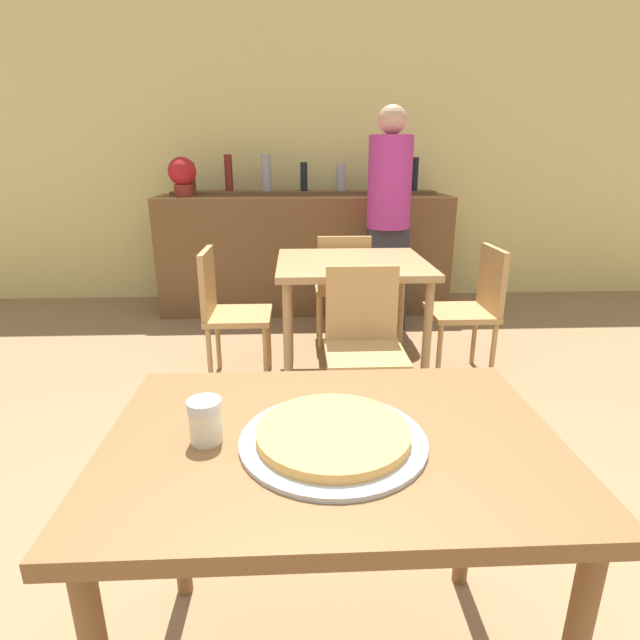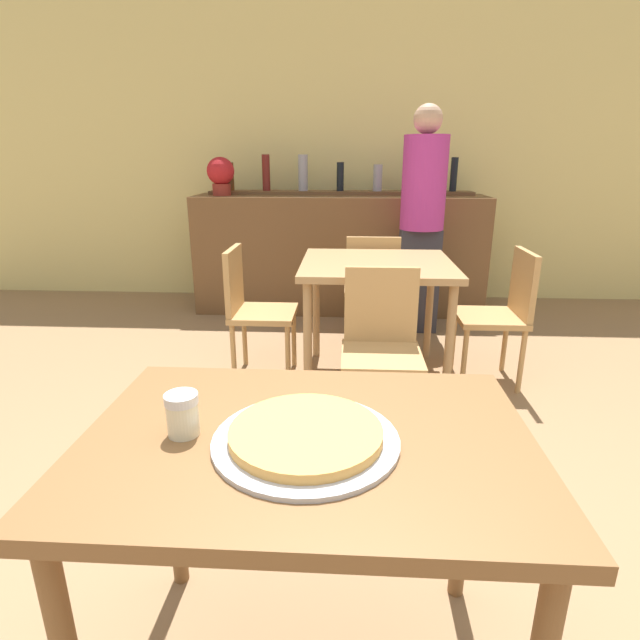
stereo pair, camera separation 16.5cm
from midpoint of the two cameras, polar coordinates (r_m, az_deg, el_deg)
wall_back at (r=5.07m, az=-2.93°, el=18.39°), size 8.00×0.05×2.80m
dining_table_near at (r=1.24m, az=-2.63°, el=-16.72°), size 1.05×0.73×0.76m
dining_table_far at (r=3.10m, az=2.12°, el=5.09°), size 0.91×0.86×0.77m
bar_counter at (r=4.64m, az=-2.76°, el=7.56°), size 2.60×0.56×1.05m
bar_back_shelf at (r=4.71m, az=-3.19°, el=15.04°), size 2.39×0.24×0.35m
chair_far_side_front at (r=2.57m, az=3.18°, el=-2.05°), size 0.40×0.40×0.85m
chair_far_side_back at (r=3.72m, az=1.32°, el=4.37°), size 0.40×0.40×0.85m
chair_far_side_left at (r=3.18m, az=-12.15°, el=1.52°), size 0.40×0.40×0.85m
chair_far_side_right at (r=3.30m, az=15.77°, el=1.87°), size 0.40×0.40×0.85m
pizza_tray at (r=1.15m, az=-2.90°, el=-13.23°), size 0.42×0.42×0.04m
cheese_shaker at (r=1.18m, az=-16.96°, el=-11.04°), size 0.08×0.08×0.10m
person_standing at (r=4.06m, az=6.65°, el=12.03°), size 0.34×0.34×1.75m
potted_plant at (r=4.64m, az=-16.50°, el=15.67°), size 0.24×0.24×0.33m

